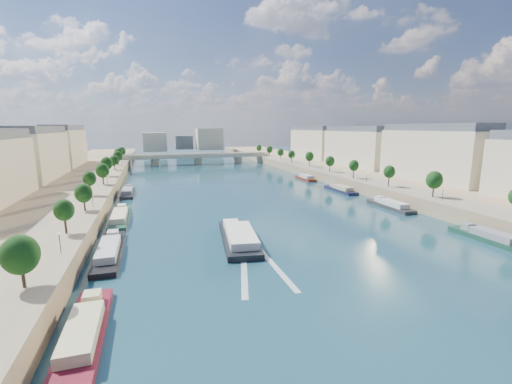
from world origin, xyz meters
TOP-DOWN VIEW (x-y plane):
  - ground at (0.00, 100.00)m, footprint 700.00×700.00m
  - quay_left at (-72.00, 100.00)m, footprint 44.00×520.00m
  - quay_right at (72.00, 100.00)m, footprint 44.00×520.00m
  - pave_left at (-57.00, 100.00)m, footprint 14.00×520.00m
  - pave_right at (57.00, 100.00)m, footprint 14.00×520.00m
  - trees_left at (-55.00, 102.00)m, footprint 4.80×268.80m
  - trees_right at (55.00, 110.00)m, footprint 4.80×268.80m
  - lamps_left at (-52.50, 90.00)m, footprint 0.36×200.36m
  - lamps_right at (52.50, 105.00)m, footprint 0.36×200.36m
  - buildings_left at (-85.00, 112.00)m, footprint 16.00×226.00m
  - buildings_right at (85.00, 112.00)m, footprint 16.00×226.00m
  - skyline at (3.19, 319.52)m, footprint 79.00×42.00m
  - bridge at (0.00, 227.19)m, footprint 112.00×12.00m
  - tour_barge at (-15.23, 41.24)m, footprint 11.68×28.97m
  - wake at (-15.23, 24.65)m, footprint 10.98×26.01m
  - moored_barges_left at (-45.50, 43.76)m, footprint 5.00×160.30m
  - moored_barges_right at (45.50, 53.37)m, footprint 5.00×166.64m

SIDE VIEW (x-z plane):
  - ground at x=0.00m, z-range 0.00..0.00m
  - wake at x=-15.23m, z-range 0.00..0.04m
  - moored_barges_left at x=-45.50m, z-range -0.96..2.64m
  - moored_barges_right at x=45.50m, z-range -0.96..2.64m
  - tour_barge at x=-15.23m, z-range -0.84..2.98m
  - quay_left at x=-72.00m, z-range 0.00..5.00m
  - quay_right at x=72.00m, z-range 0.00..5.00m
  - pave_left at x=-57.00m, z-range 5.00..5.10m
  - pave_right at x=57.00m, z-range 5.00..5.10m
  - bridge at x=0.00m, z-range 1.01..9.16m
  - lamps_left at x=-52.50m, z-range 5.64..9.92m
  - lamps_right at x=52.50m, z-range 5.64..9.92m
  - trees_left at x=-55.00m, z-range 6.35..14.61m
  - trees_right at x=55.00m, z-range 6.35..14.61m
  - skyline at x=3.19m, z-range 3.66..25.66m
  - buildings_left at x=-85.00m, z-range 4.85..28.05m
  - buildings_right at x=85.00m, z-range 4.85..28.05m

